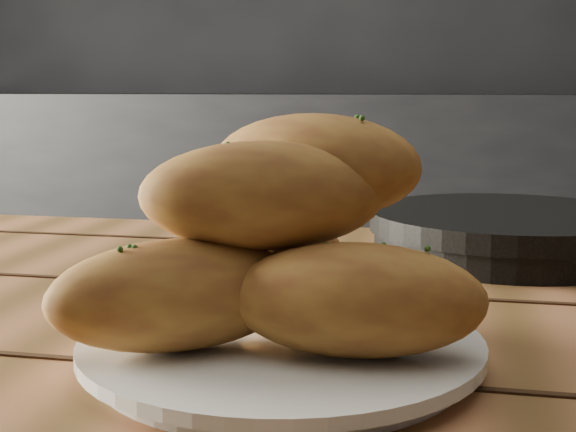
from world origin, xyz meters
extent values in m
cube|color=black|center=(0.00, 1.70, 0.45)|extent=(2.80, 0.60, 0.90)
cube|color=#9C5F3A|center=(0.40, -0.29, 0.73)|extent=(1.56, 0.84, 0.04)
cylinder|color=white|center=(0.29, -0.37, 0.76)|extent=(0.22, 0.22, 0.01)
cylinder|color=white|center=(0.29, -0.37, 0.76)|extent=(0.25, 0.25, 0.01)
ellipsoid|color=#B68332|center=(0.23, -0.41, 0.80)|extent=(0.16, 0.14, 0.07)
ellipsoid|color=#B68332|center=(0.34, -0.40, 0.80)|extent=(0.15, 0.08, 0.07)
ellipsoid|color=#B68332|center=(0.28, -0.32, 0.80)|extent=(0.07, 0.14, 0.07)
ellipsoid|color=#B68332|center=(0.28, -0.38, 0.86)|extent=(0.16, 0.11, 0.07)
ellipsoid|color=#B68332|center=(0.30, -0.34, 0.87)|extent=(0.15, 0.09, 0.07)
cylinder|color=black|center=(0.44, 0.00, 0.77)|extent=(0.27, 0.27, 0.03)
cylinder|color=black|center=(0.44, 0.00, 0.79)|extent=(0.28, 0.28, 0.02)
camera|label=1|loc=(0.39, -0.84, 0.92)|focal=50.00mm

